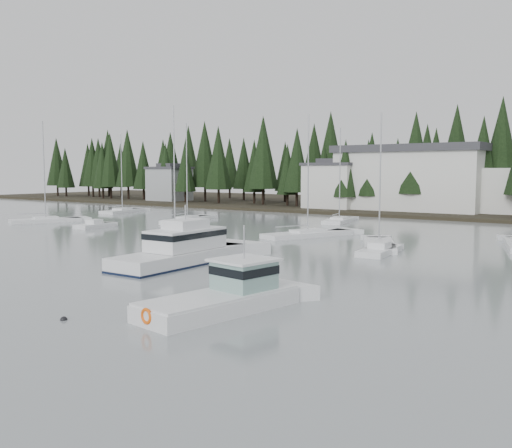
{
  "coord_description": "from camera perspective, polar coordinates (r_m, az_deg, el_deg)",
  "views": [
    {
      "loc": [
        29.85,
        -11.25,
        7.07
      ],
      "look_at": [
        1.33,
        28.57,
        2.5
      ],
      "focal_mm": 40.0,
      "sensor_mm": 36.0,
      "label": 1
    }
  ],
  "objects": [
    {
      "name": "house_west",
      "position": [
        102.18,
        7.7,
        3.93
      ],
      "size": [
        9.54,
        7.42,
        8.75
      ],
      "color": "silver",
      "rests_on": "ground"
    },
    {
      "name": "house_far_west",
      "position": [
        128.8,
        -8.65,
        4.09
      ],
      "size": [
        8.48,
        7.42,
        8.25
      ],
      "color": "#999EA0",
      "rests_on": "ground"
    },
    {
      "name": "sailboat_1",
      "position": [
        61.89,
        5.18,
        -1.19
      ],
      "size": [
        6.45,
        11.01,
        13.64
      ],
      "rotation": [
        0.0,
        0.0,
        1.21
      ],
      "color": "white",
      "rests_on": "ground"
    },
    {
      "name": "sailboat_7",
      "position": [
        64.13,
        -8.1,
        -0.98
      ],
      "size": [
        5.97,
        10.43,
        14.73
      ],
      "rotation": [
        0.0,
        0.0,
        1.92
      ],
      "color": "white",
      "rests_on": "ground"
    },
    {
      "name": "mooring_buoy_dark",
      "position": [
        28.97,
        -18.66,
        -9.08
      ],
      "size": [
        0.35,
        0.35,
        0.35
      ],
      "primitive_type": "sphere",
      "color": "black",
      "rests_on": "ground"
    },
    {
      "name": "harbor_inn",
      "position": [
        99.18,
        16.34,
        4.37
      ],
      "size": [
        29.5,
        11.5,
        10.9
      ],
      "color": "silver",
      "rests_on": "ground"
    },
    {
      "name": "lobster_boat_teal",
      "position": [
        29.16,
        -3.05,
        -7.54
      ],
      "size": [
        4.36,
        9.12,
        4.87
      ],
      "rotation": [
        0.0,
        0.0,
        1.42
      ],
      "color": "white",
      "rests_on": "ground"
    },
    {
      "name": "sailboat_8",
      "position": [
        54.08,
        12.18,
        -2.23
      ],
      "size": [
        6.48,
        9.49,
        12.86
      ],
      "rotation": [
        0.0,
        0.0,
        2.02
      ],
      "color": "white",
      "rests_on": "ground"
    },
    {
      "name": "conifer_treeline",
      "position": [
        101.97,
        18.51,
        1.08
      ],
      "size": [
        200.0,
        22.0,
        20.0
      ],
      "primitive_type": null,
      "color": "black",
      "rests_on": "ground"
    },
    {
      "name": "sailboat_11",
      "position": [
        99.66,
        -13.21,
        1.17
      ],
      "size": [
        4.59,
        9.22,
        13.88
      ],
      "rotation": [
        0.0,
        0.0,
        1.77
      ],
      "color": "white",
      "rests_on": "ground"
    },
    {
      "name": "sailboat_6",
      "position": [
        79.27,
        8.32,
        0.22
      ],
      "size": [
        4.15,
        8.5,
        13.48
      ],
      "rotation": [
        0.0,
        0.0,
        1.77
      ],
      "color": "white",
      "rests_on": "ground"
    },
    {
      "name": "sailboat_5",
      "position": [
        80.33,
        -6.88,
        0.29
      ],
      "size": [
        5.36,
        11.23,
        14.19
      ],
      "rotation": [
        0.0,
        0.0,
        1.82
      ],
      "color": "white",
      "rests_on": "ground"
    },
    {
      "name": "runabout_1",
      "position": [
        49.96,
        12.25,
        -2.77
      ],
      "size": [
        2.74,
        6.32,
        1.42
      ],
      "rotation": [
        0.0,
        0.0,
        1.66
      ],
      "color": "white",
      "rests_on": "ground"
    },
    {
      "name": "cabin_cruiser_center",
      "position": [
        43.91,
        -7.38,
        -2.95
      ],
      "size": [
        4.04,
        12.19,
        5.2
      ],
      "rotation": [
        0.0,
        0.0,
        1.59
      ],
      "color": "white",
      "rests_on": "ground"
    },
    {
      "name": "far_shore_land",
      "position": [
        112.51,
        20.16,
        1.4
      ],
      "size": [
        240.0,
        54.0,
        1.0
      ],
      "primitive_type": "cube",
      "color": "black",
      "rests_on": "ground"
    },
    {
      "name": "sailboat_2",
      "position": [
        84.02,
        -20.27,
        0.23
      ],
      "size": [
        6.42,
        9.67,
        14.38
      ],
      "rotation": [
        0.0,
        0.0,
        1.15
      ],
      "color": "white",
      "rests_on": "ground"
    },
    {
      "name": "runabout_0",
      "position": [
        74.02,
        -15.85,
        -0.25
      ],
      "size": [
        2.64,
        5.24,
        1.42
      ],
      "rotation": [
        0.0,
        0.0,
        1.66
      ],
      "color": "white",
      "rests_on": "ground"
    }
  ]
}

